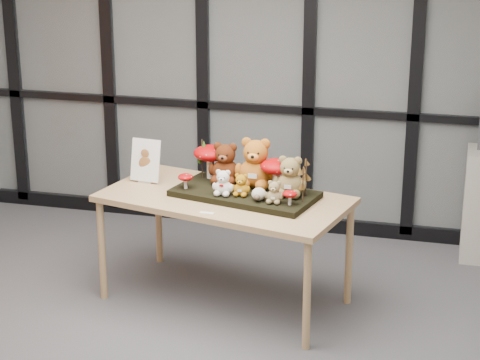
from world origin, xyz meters
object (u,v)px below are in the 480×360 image
(plush_cream_hedgehog, at_px, (259,193))
(bear_white_bow, at_px, (223,181))
(display_table, at_px, (225,206))
(mushroom_front_left, at_px, (185,180))
(bear_small_yellow, at_px, (241,183))
(mushroom_back_left, at_px, (210,160))
(diorama_tray, at_px, (245,194))
(bear_pooh_yellow, at_px, (256,160))
(sign_holder, at_px, (146,162))
(bear_brown_medium, at_px, (225,161))
(bear_tan_back, at_px, (290,174))
(mushroom_back_right, at_px, (276,173))
(bear_beige_small, at_px, (274,191))
(mushroom_front_right, at_px, (290,197))

(plush_cream_hedgehog, bearing_deg, bear_white_bow, -178.25)
(display_table, xyz_separation_m, mushroom_front_left, (-0.27, -0.01, 0.16))
(bear_small_yellow, bearing_deg, mushroom_back_left, 147.86)
(diorama_tray, bearing_deg, mushroom_back_left, 157.84)
(diorama_tray, bearing_deg, bear_small_yellow, -78.63)
(display_table, relative_size, bear_white_bow, 9.40)
(diorama_tray, xyz_separation_m, plush_cream_hedgehog, (0.13, -0.16, 0.07))
(bear_pooh_yellow, distance_m, sign_holder, 0.82)
(bear_brown_medium, xyz_separation_m, bear_tan_back, (0.49, -0.16, -0.01))
(display_table, bearing_deg, bear_tan_back, 17.03)
(mushroom_back_right, bearing_deg, mushroom_front_left, -169.47)
(mushroom_back_right, bearing_deg, bear_beige_small, -80.54)
(bear_tan_back, bearing_deg, bear_white_bow, -153.39)
(bear_tan_back, xyz_separation_m, plush_cream_hedgehog, (-0.18, -0.16, -0.10))
(mushroom_front_right, bearing_deg, display_table, 161.77)
(mushroom_front_right, relative_size, sign_holder, 0.35)
(display_table, xyz_separation_m, plush_cream_hedgehog, (0.27, -0.13, 0.15))
(bear_pooh_yellow, relative_size, bear_small_yellow, 2.28)
(plush_cream_hedgehog, height_order, mushroom_back_left, mushroom_back_left)
(mushroom_back_left, bearing_deg, mushroom_front_left, -110.98)
(mushroom_back_right, bearing_deg, bear_brown_medium, 167.16)
(bear_small_yellow, relative_size, mushroom_front_left, 1.44)
(display_table, distance_m, bear_beige_small, 0.45)
(display_table, height_order, diorama_tray, diorama_tray)
(diorama_tray, distance_m, bear_brown_medium, 0.30)
(diorama_tray, xyz_separation_m, bear_pooh_yellow, (0.05, 0.12, 0.21))
(mushroom_back_left, bearing_deg, bear_brown_medium, -26.69)
(diorama_tray, bearing_deg, mushroom_front_right, -15.60)
(diorama_tray, xyz_separation_m, mushroom_back_right, (0.20, 0.07, 0.14))
(diorama_tray, height_order, bear_pooh_yellow, bear_pooh_yellow)
(diorama_tray, bearing_deg, mushroom_back_right, 31.40)
(display_table, xyz_separation_m, sign_holder, (-0.63, 0.17, 0.21))
(bear_pooh_yellow, xyz_separation_m, bear_tan_back, (0.26, -0.12, -0.04))
(display_table, bearing_deg, mushroom_back_left, 137.57)
(bear_pooh_yellow, relative_size, mushroom_back_right, 1.55)
(mushroom_front_left, xyz_separation_m, mushroom_front_right, (0.76, -0.15, -0.00))
(bear_tan_back, distance_m, sign_holder, 1.09)
(bear_white_bow, xyz_separation_m, bear_beige_small, (0.37, -0.07, -0.01))
(display_table, relative_size, mushroom_front_right, 16.80)
(bear_brown_medium, bearing_deg, bear_pooh_yellow, 4.66)
(bear_small_yellow, distance_m, bear_white_bow, 0.12)
(bear_small_yellow, bearing_deg, mushroom_back_right, 50.51)
(sign_holder, bearing_deg, bear_brown_medium, 8.17)
(bear_tan_back, xyz_separation_m, mushroom_front_right, (0.04, -0.19, -0.10))
(display_table, height_order, plush_cream_hedgehog, plush_cream_hedgehog)
(mushroom_back_left, relative_size, mushroom_front_left, 2.27)
(display_table, relative_size, mushroom_back_left, 6.86)
(bear_pooh_yellow, bearing_deg, mushroom_back_left, 177.70)
(bear_pooh_yellow, bearing_deg, bear_white_bow, -113.89)
(bear_brown_medium, distance_m, mushroom_front_left, 0.32)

